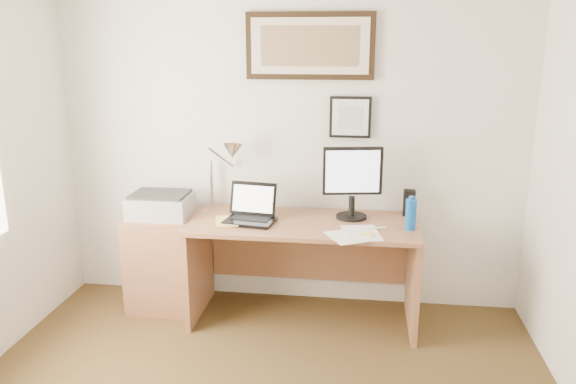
% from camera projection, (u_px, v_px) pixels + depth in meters
% --- Properties ---
extents(wall_back, '(3.50, 0.02, 2.50)m').
position_uv_depth(wall_back, '(289.00, 142.00, 4.20)').
color(wall_back, silver).
rests_on(wall_back, ground).
extents(side_cabinet, '(0.50, 0.40, 0.73)m').
position_uv_depth(side_cabinet, '(163.00, 262.00, 4.24)').
color(side_cabinet, brown).
rests_on(side_cabinet, floor).
extents(water_bottle, '(0.07, 0.07, 0.21)m').
position_uv_depth(water_bottle, '(411.00, 214.00, 3.78)').
color(water_bottle, '#0D4FAE').
rests_on(water_bottle, desk).
extents(bottle_cap, '(0.04, 0.04, 0.02)m').
position_uv_depth(bottle_cap, '(412.00, 198.00, 3.75)').
color(bottle_cap, '#0D4FAE').
rests_on(bottle_cap, water_bottle).
extents(speaker, '(0.08, 0.07, 0.19)m').
position_uv_depth(speaker, '(409.00, 203.00, 4.09)').
color(speaker, black).
rests_on(speaker, desk).
extents(paper_sheet_a, '(0.30, 0.33, 0.00)m').
position_uv_depth(paper_sheet_a, '(345.00, 237.00, 3.65)').
color(paper_sheet_a, white).
rests_on(paper_sheet_a, desk).
extents(paper_sheet_b, '(0.29, 0.37, 0.00)m').
position_uv_depth(paper_sheet_b, '(361.00, 233.00, 3.72)').
color(paper_sheet_b, white).
rests_on(paper_sheet_b, desk).
extents(sticky_pad, '(0.11, 0.11, 0.01)m').
position_uv_depth(sticky_pad, '(367.00, 235.00, 3.67)').
color(sticky_pad, '#ECD56F').
rests_on(sticky_pad, desk).
extents(marker_pen, '(0.14, 0.06, 0.02)m').
position_uv_depth(marker_pen, '(376.00, 228.00, 3.80)').
color(marker_pen, white).
rests_on(marker_pen, desk).
extents(book, '(0.23, 0.27, 0.02)m').
position_uv_depth(book, '(216.00, 222.00, 3.93)').
color(book, '#F0D971').
rests_on(book, desk).
extents(desk, '(1.60, 0.70, 0.75)m').
position_uv_depth(desk, '(305.00, 249.00, 4.10)').
color(desk, brown).
rests_on(desk, floor).
extents(laptop, '(0.37, 0.34, 0.26)m').
position_uv_depth(laptop, '(251.00, 213.00, 3.97)').
color(laptop, black).
rests_on(laptop, desk).
extents(lcd_monitor, '(0.42, 0.22, 0.52)m').
position_uv_depth(lcd_monitor, '(352.00, 179.00, 3.96)').
color(lcd_monitor, black).
rests_on(lcd_monitor, desk).
extents(printer, '(0.44, 0.34, 0.18)m').
position_uv_depth(printer, '(161.00, 205.00, 4.13)').
color(printer, '#A5A5A7').
rests_on(printer, side_cabinet).
extents(desk_lamp, '(0.29, 0.27, 0.53)m').
position_uv_depth(desk_lamp, '(231.00, 154.00, 4.09)').
color(desk_lamp, silver).
rests_on(desk_lamp, desk).
extents(picture_large, '(0.92, 0.04, 0.47)m').
position_uv_depth(picture_large, '(310.00, 46.00, 3.97)').
color(picture_large, black).
rests_on(picture_large, wall_back).
extents(picture_small, '(0.30, 0.03, 0.30)m').
position_uv_depth(picture_small, '(350.00, 117.00, 4.07)').
color(picture_small, black).
rests_on(picture_small, wall_back).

